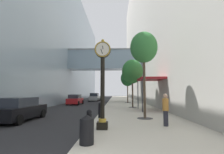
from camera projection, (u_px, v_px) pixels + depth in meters
name	position (u px, v px, depth m)	size (l,w,h in m)	color
ground_plane	(107.00, 103.00, 30.42)	(110.00, 110.00, 0.00)	#262628
sidewalk_right	(124.00, 102.00, 33.34)	(6.29, 80.00, 0.14)	beige
building_block_left	(50.00, 39.00, 34.76)	(23.08, 80.00, 25.56)	#93A8B7
building_block_right	(162.00, 16.00, 34.65)	(9.00, 80.00, 34.65)	#B7B2A8
street_clock	(103.00, 79.00, 8.92)	(0.84, 0.55, 4.66)	black
bollard_nearest	(89.00, 122.00, 7.46)	(0.24, 0.24, 1.12)	black
bollard_third	(100.00, 110.00, 12.46)	(0.24, 0.24, 1.12)	black
street_tree_near	(144.00, 48.00, 12.55)	(1.97, 1.97, 6.26)	#333335
street_tree_mid_near	(132.00, 72.00, 21.25)	(2.58, 2.58, 5.87)	#333335
street_tree_mid_far	(128.00, 78.00, 30.00)	(2.37, 2.37, 5.58)	#333335
trash_bin	(87.00, 129.00, 6.21)	(0.53, 0.53, 1.05)	black
pedestrian_walking	(166.00, 109.00, 9.52)	(0.35, 0.35, 1.78)	#23232D
storefront_awning	(150.00, 80.00, 17.79)	(2.40, 3.60, 3.30)	maroon
car_silver_near	(95.00, 97.00, 37.18)	(2.20, 4.17, 1.75)	#B7BABF
car_red_mid	(75.00, 100.00, 27.08)	(2.08, 4.18, 1.60)	#AD191E
car_black_far	(19.00, 109.00, 12.01)	(2.23, 4.70, 1.62)	black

